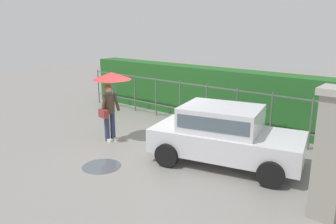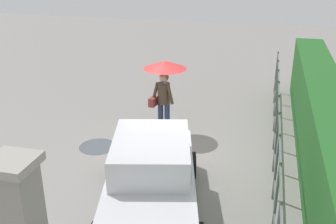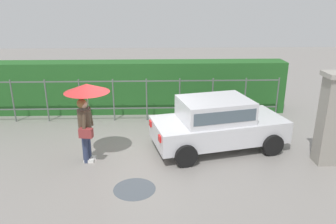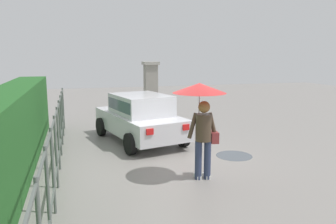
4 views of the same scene
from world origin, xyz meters
name	(u,v)px [view 3 (image 3 of 4)]	position (x,y,z in m)	size (l,w,h in m)	color
ground_plane	(139,152)	(0.00, 0.00, 0.00)	(40.00, 40.00, 0.00)	gray
car	(217,122)	(2.22, 0.25, 0.80)	(3.98, 2.53, 1.48)	silver
pedestrian	(86,102)	(-1.26, -0.40, 1.63)	(1.15, 1.15, 2.09)	#2D3856
gate_pillar	(330,118)	(4.91, -0.73, 1.24)	(0.60, 0.60, 2.42)	gray
fence_section	(130,98)	(-0.40, 2.59, 0.82)	(10.37, 0.05, 1.50)	#59605B
hedge_row	(132,87)	(-0.40, 3.60, 0.95)	(11.32, 0.90, 1.90)	#235B23
puddle_near	(135,189)	(0.00, -1.88, 0.00)	(0.97, 0.97, 0.00)	#4C545B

